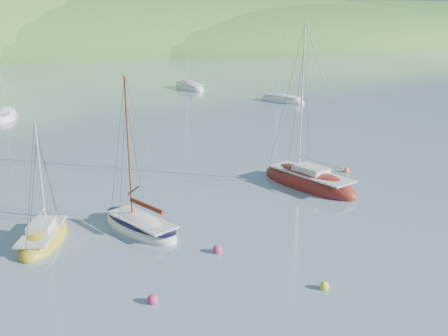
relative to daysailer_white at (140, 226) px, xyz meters
name	(u,v)px	position (x,y,z in m)	size (l,w,h in m)	color
ground	(269,277)	(3.75, -7.23, -0.20)	(700.00, 700.00, 0.00)	gray
daysailer_white	(140,226)	(0.00, 0.00, 0.00)	(3.91, 5.96, 8.60)	white
sloop_red	(308,183)	(12.13, 2.47, 0.01)	(4.52, 8.12, 11.39)	maroon
sailboat_yellow	(43,238)	(-4.82, 0.60, -0.04)	(3.70, 5.33, 6.58)	gold
distant_sloop_a	(4,117)	(-5.94, 36.21, -0.02)	(3.63, 7.71, 10.58)	white
distant_sloop_b	(189,88)	(21.32, 50.33, 0.00)	(3.53, 8.83, 12.37)	white
distant_sloop_d	(283,100)	(28.35, 33.39, -0.03)	(4.82, 7.28, 9.82)	white
mooring_buoys	(208,235)	(2.92, -2.36, -0.08)	(21.19, 13.39, 0.48)	#EDF532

